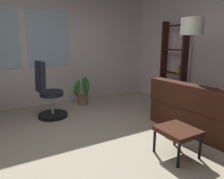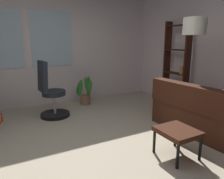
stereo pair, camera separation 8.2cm
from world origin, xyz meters
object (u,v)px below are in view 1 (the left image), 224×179
(office_chair, at_px, (49,96))
(bookshelf, at_px, (173,70))
(floor_lamp, at_px, (192,34))
(couch, at_px, (219,116))
(potted_plant, at_px, (83,92))
(footstool, at_px, (178,132))

(office_chair, bearing_deg, bookshelf, -13.44)
(bookshelf, distance_m, floor_lamp, 1.22)
(couch, relative_size, bookshelf, 0.99)
(office_chair, distance_m, floor_lamp, 2.79)
(bookshelf, bearing_deg, potted_plant, 147.30)
(potted_plant, bearing_deg, floor_lamp, -57.48)
(couch, relative_size, office_chair, 1.68)
(footstool, xyz_separation_m, floor_lamp, (1.03, 0.77, 1.24))
(couch, height_order, office_chair, office_chair)
(footstool, height_order, office_chair, office_chair)
(footstool, relative_size, bookshelf, 0.26)
(bookshelf, bearing_deg, footstool, -133.54)
(bookshelf, xyz_separation_m, floor_lamp, (-0.48, -0.82, 0.76))
(footstool, relative_size, floor_lamp, 0.26)
(floor_lamp, height_order, potted_plant, floor_lamp)
(bookshelf, relative_size, floor_lamp, 1.02)
(floor_lamp, bearing_deg, potted_plant, 122.52)
(office_chair, xyz_separation_m, bookshelf, (2.58, -0.62, 0.38))
(couch, height_order, bookshelf, bookshelf)
(floor_lamp, bearing_deg, footstool, -143.19)
(footstool, bearing_deg, bookshelf, 46.46)
(couch, xyz_separation_m, floor_lamp, (-0.06, 0.61, 1.27))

